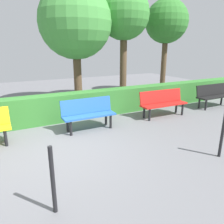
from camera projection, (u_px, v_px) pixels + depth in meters
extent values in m
plane|color=slate|center=(56.00, 150.00, 4.81)|extent=(22.44, 22.44, 0.00)
cube|color=black|center=(215.00, 97.00, 8.15)|extent=(1.57, 0.42, 0.05)
cube|color=black|center=(211.00, 90.00, 8.25)|extent=(1.57, 0.12, 0.42)
cylinder|color=black|center=(222.00, 100.00, 8.63)|extent=(0.07, 0.07, 0.39)
cylinder|color=black|center=(206.00, 105.00, 7.81)|extent=(0.07, 0.07, 0.39)
cylinder|color=black|center=(199.00, 103.00, 8.06)|extent=(0.07, 0.07, 0.39)
cube|color=red|center=(164.00, 104.00, 7.03)|extent=(1.66, 0.46, 0.05)
cube|color=red|center=(161.00, 96.00, 7.13)|extent=(1.65, 0.16, 0.42)
cylinder|color=black|center=(182.00, 109.00, 7.25)|extent=(0.07, 0.07, 0.39)
cylinder|color=black|center=(176.00, 107.00, 7.51)|extent=(0.07, 0.07, 0.39)
cylinder|color=black|center=(150.00, 115.00, 6.68)|extent=(0.07, 0.07, 0.39)
cylinder|color=black|center=(144.00, 112.00, 6.94)|extent=(0.07, 0.07, 0.39)
cube|color=blue|center=(89.00, 116.00, 5.87)|extent=(1.46, 0.42, 0.05)
cube|color=blue|center=(87.00, 106.00, 5.97)|extent=(1.46, 0.11, 0.42)
cylinder|color=black|center=(111.00, 122.00, 6.07)|extent=(0.07, 0.07, 0.39)
cylinder|color=black|center=(106.00, 119.00, 6.32)|extent=(0.07, 0.07, 0.39)
cylinder|color=black|center=(71.00, 128.00, 5.55)|extent=(0.07, 0.07, 0.39)
cylinder|color=black|center=(68.00, 125.00, 5.81)|extent=(0.07, 0.07, 0.39)
cylinder|color=black|center=(6.00, 138.00, 4.96)|extent=(0.07, 0.07, 0.39)
cylinder|color=black|center=(5.00, 134.00, 5.21)|extent=(0.07, 0.07, 0.39)
cube|color=#387F33|center=(76.00, 106.00, 6.86)|extent=(18.44, 0.54, 0.84)
cylinder|color=brown|center=(164.00, 65.00, 10.36)|extent=(0.25, 0.25, 2.76)
sphere|color=#337A2D|center=(167.00, 21.00, 9.79)|extent=(1.95, 1.95, 1.95)
cylinder|color=brown|center=(123.00, 67.00, 9.01)|extent=(0.28, 0.28, 2.87)
sphere|color=#3D8C38|center=(124.00, 14.00, 8.42)|extent=(2.02, 2.02, 2.02)
cylinder|color=brown|center=(78.00, 76.00, 8.36)|extent=(0.30, 0.30, 2.30)
sphere|color=#479942|center=(75.00, 22.00, 7.80)|extent=(2.67, 2.67, 2.67)
cylinder|color=black|center=(222.00, 134.00, 4.38)|extent=(0.06, 0.06, 1.00)
cylinder|color=black|center=(53.00, 180.00, 2.86)|extent=(0.06, 0.06, 1.00)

